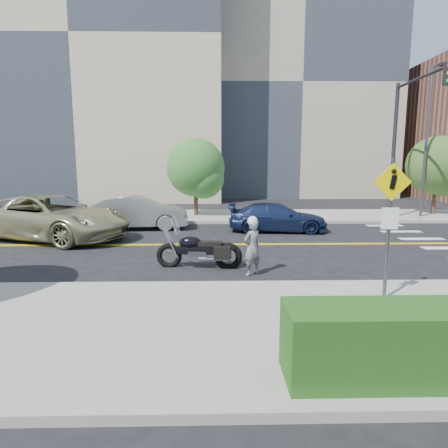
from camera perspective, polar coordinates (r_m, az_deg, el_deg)
The scene contains 15 objects.
ground_plane at distance 14.26m, azimuth -3.58°, elevation -3.15°, with size 120.00×120.00×0.00m, color black.
sidewalk_near at distance 7.09m, azimuth -6.10°, elevation -15.41°, with size 60.00×5.00×0.15m, color #9E9B91.
sidewalk_far at distance 21.64m, azimuth -2.79°, elevation 1.23°, with size 60.00×5.00×0.15m, color #9E9B91.
building_left at distance 38.64m, azimuth -18.61°, elevation 22.79°, with size 22.00×14.00×25.00m, color tan.
building_mid at distance 41.21m, azimuth 9.65°, elevation 18.66°, with size 18.00×14.00×20.00m, color #A39984.
lamp_post at distance 23.43m, azimuth 28.45°, elevation 10.76°, with size 0.16×0.16×8.00m, color #4C4C51.
traffic_light at distance 21.28m, azimuth 25.69°, elevation 12.65°, with size 0.28×4.50×7.00m.
pedestrian_sign at distance 8.49m, azimuth 23.95°, elevation 1.21°, with size 0.78×0.08×3.00m.
motorcyclist at distance 10.23m, azimuth 4.32°, elevation -3.34°, with size 0.67×0.63×1.64m.
motorcycle at distance 10.98m, azimuth -3.80°, elevation -2.86°, with size 2.45×0.74×1.49m, color black, non-canonical shape.
suv at distance 16.68m, azimuth -24.85°, elevation 0.96°, with size 3.01×6.52×1.81m, color tan.
parked_car_silver at distance 18.04m, azimuth -13.21°, elevation 1.74°, with size 1.68×4.81×1.59m, color #989A9F.
parked_car_blue at distance 17.12m, azimuth 8.14°, elevation 1.00°, with size 1.80×4.42×1.28m, color navy.
tree_far_a at distance 21.38m, azimuth -4.36°, elevation 8.55°, with size 3.28×3.28×4.48m.
tree_far_b at distance 25.15m, azimuth 29.70°, elevation 7.77°, with size 3.37×3.37×4.66m.
Camera 1 is at (0.59, -13.93, 3.00)m, focal length 30.00 mm.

